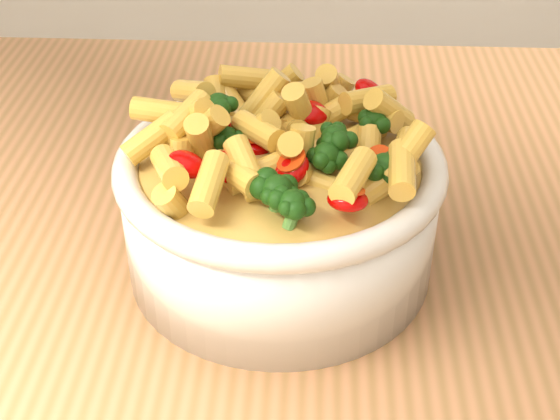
{
  "coord_description": "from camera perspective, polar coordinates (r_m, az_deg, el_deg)",
  "views": [
    {
      "loc": [
        0.06,
        -0.43,
        1.25
      ],
      "look_at": [
        0.04,
        0.01,
        0.95
      ],
      "focal_mm": 50.0,
      "sensor_mm": 36.0,
      "label": 1
    }
  ],
  "objects": [
    {
      "name": "pasta_salad",
      "position": [
        0.5,
        0.0,
        5.57
      ],
      "size": [
        0.17,
        0.17,
        0.04
      ],
      "color": "#ECB04A",
      "rests_on": "serving_bowl"
    },
    {
      "name": "table",
      "position": [
        0.63,
        -3.59,
        -11.29
      ],
      "size": [
        1.2,
        0.8,
        0.9
      ],
      "color": "#AE734A",
      "rests_on": "ground"
    },
    {
      "name": "serving_bowl",
      "position": [
        0.53,
        -0.0,
        0.1
      ],
      "size": [
        0.22,
        0.22,
        0.09
      ],
      "color": "silver",
      "rests_on": "table"
    }
  ]
}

